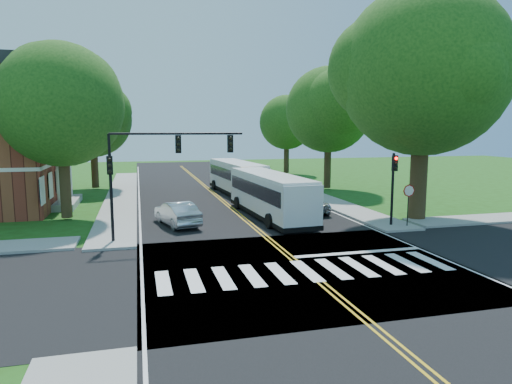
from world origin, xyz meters
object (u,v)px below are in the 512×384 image
object	(u,v)px
signal_nw	(156,160)
suv	(307,204)
dark_sedan	(291,193)
bus_follow	(237,177)
signal_ne	(393,179)
bus_lead	(270,194)
hatchback	(177,214)

from	to	relation	value
signal_nw	suv	distance (m)	12.83
signal_nw	dark_sedan	distance (m)	16.83
signal_nw	suv	bearing A→B (deg)	28.54
bus_follow	dark_sedan	distance (m)	6.20
signal_ne	signal_nw	bearing A→B (deg)	-179.95
bus_lead	bus_follow	distance (m)	11.52
hatchback	suv	xyz separation A→B (m)	(9.46, 2.07, -0.14)
signal_nw	hatchback	distance (m)	5.40
signal_nw	suv	xyz separation A→B (m)	(10.77, 5.86, -3.76)
signal_ne	bus_follow	size ratio (longest dim) A/B	0.38
bus_follow	hatchback	distance (m)	14.38
signal_nw	bus_follow	world-z (taller)	signal_nw
signal_nw	dark_sedan	world-z (taller)	signal_nw
signal_ne	suv	distance (m)	7.10
signal_nw	suv	size ratio (longest dim) A/B	1.63
suv	dark_sedan	bearing A→B (deg)	-98.10
hatchback	bus_follow	bearing A→B (deg)	-132.24
signal_nw	signal_ne	size ratio (longest dim) A/B	1.62
hatchback	suv	bearing A→B (deg)	177.35
signal_nw	bus_follow	bearing A→B (deg)	64.54
bus_lead	suv	bearing A→B (deg)	-168.31
signal_nw	signal_ne	xyz separation A→B (m)	(14.06, 0.01, -1.41)
signal_ne	dark_sedan	size ratio (longest dim) A/B	1.05
hatchback	dark_sedan	size ratio (longest dim) A/B	1.09
signal_nw	bus_lead	world-z (taller)	signal_nw
bus_lead	bus_follow	size ratio (longest dim) A/B	0.99
signal_ne	bus_lead	world-z (taller)	signal_ne
hatchback	suv	distance (m)	9.69
signal_nw	bus_lead	bearing A→B (deg)	33.17
bus_lead	suv	size ratio (longest dim) A/B	2.66
bus_follow	hatchback	world-z (taller)	bus_follow
bus_follow	hatchback	size ratio (longest dim) A/B	2.56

